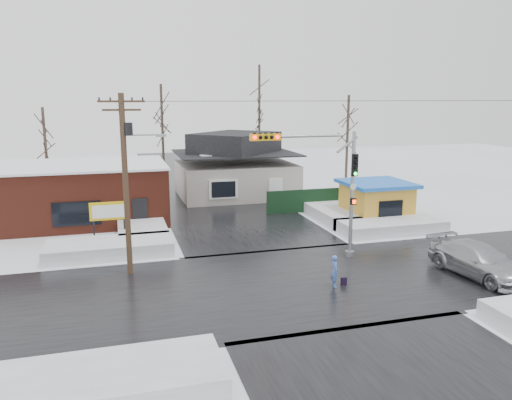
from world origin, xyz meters
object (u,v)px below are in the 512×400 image
object	(u,v)px
traffic_signal	(326,178)
utility_pole	(127,174)
kiosk	(376,201)
car	(478,261)
marquee_sign	(108,212)
pedestrian	(335,271)

from	to	relation	value
traffic_signal	utility_pole	size ratio (longest dim) A/B	0.78
kiosk	car	xyz separation A→B (m)	(-0.78, -11.66, -0.66)
traffic_signal	marquee_sign	xyz separation A→B (m)	(-11.43, 6.53, -2.62)
marquee_sign	pedestrian	xyz separation A→B (m)	(10.22, -10.50, -1.16)
utility_pole	marquee_sign	size ratio (longest dim) A/B	3.53
utility_pole	pedestrian	size ratio (longest dim) A/B	5.90
kiosk	car	size ratio (longest dim) A/B	0.83
traffic_signal	kiosk	bearing A→B (deg)	44.84
utility_pole	kiosk	world-z (taller)	utility_pole
traffic_signal	utility_pole	world-z (taller)	utility_pole
traffic_signal	pedestrian	xyz separation A→B (m)	(-1.21, -3.97, -3.78)
pedestrian	car	distance (m)	7.53
traffic_signal	marquee_sign	world-z (taller)	traffic_signal
kiosk	utility_pole	bearing A→B (deg)	-159.56
kiosk	marquee_sign	bearing A→B (deg)	-178.45
car	traffic_signal	bearing A→B (deg)	136.49
traffic_signal	kiosk	xyz separation A→B (m)	(7.07, 7.03, -3.08)
utility_pole	car	bearing A→B (deg)	-17.23
marquee_sign	pedestrian	bearing A→B (deg)	-45.77
kiosk	car	bearing A→B (deg)	-93.83
kiosk	car	distance (m)	11.70
utility_pole	car	xyz separation A→B (m)	(16.65, -5.16, -4.31)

